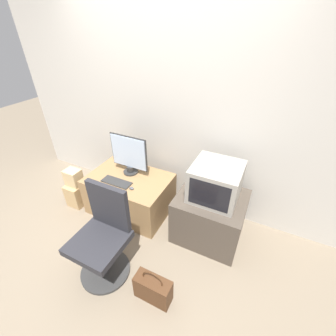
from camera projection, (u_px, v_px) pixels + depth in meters
name	position (u px, v px, depth m)	size (l,w,h in m)	color
ground_plane	(109.00, 267.00, 2.32)	(12.00, 12.00, 0.00)	#7F705B
wall_back	(165.00, 106.00, 2.59)	(4.40, 0.05, 2.60)	beige
desk	(130.00, 193.00, 2.90)	(1.01, 0.68, 0.50)	#937047
side_stand	(209.00, 216.00, 2.53)	(0.72, 0.63, 0.56)	#4C4238
main_monitor	(129.00, 155.00, 2.72)	(0.50, 0.18, 0.51)	#2D2D2D
keyboard	(116.00, 182.00, 2.68)	(0.37, 0.14, 0.01)	#2D2D2D
mouse	(132.00, 188.00, 2.57)	(0.06, 0.04, 0.03)	#4C4C51
crt_tv	(216.00, 182.00, 2.28)	(0.48, 0.48, 0.38)	gray
office_chair	(103.00, 239.00, 2.09)	(0.49, 0.49, 0.95)	#333333
cardboard_box_lower	(78.00, 193.00, 3.05)	(0.22, 0.27, 0.31)	tan
cardboard_box_upper	(73.00, 178.00, 2.90)	(0.20, 0.16, 0.22)	#D1B27F
handbag	(153.00, 289.00, 1.99)	(0.33, 0.14, 0.38)	#4C2D19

